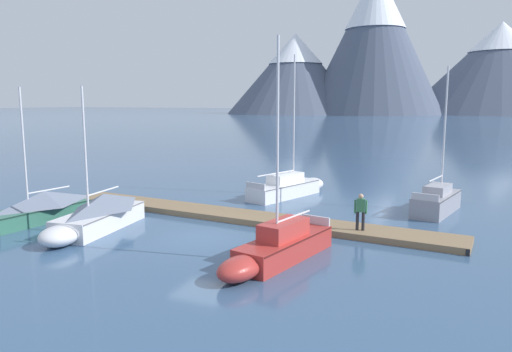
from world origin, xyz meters
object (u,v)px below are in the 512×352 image
sailboat_mid_dock_starboard (277,247)px  person_on_dock (361,210)px  sailboat_nearest_berth (33,209)px  sailboat_second_berth (96,214)px  sailboat_mid_dock_port (289,187)px  sailboat_far_berth (439,200)px

sailboat_mid_dock_starboard → person_on_dock: sailboat_mid_dock_starboard is taller
sailboat_nearest_berth → sailboat_second_berth: 3.97m
sailboat_mid_dock_starboard → person_on_dock: 5.36m
sailboat_second_berth → sailboat_mid_dock_port: 12.92m
sailboat_mid_dock_port → person_on_dock: bearing=-51.3°
sailboat_nearest_berth → sailboat_mid_dock_port: sailboat_mid_dock_port is taller
sailboat_mid_dock_starboard → sailboat_far_berth: (5.16, 11.67, 0.06)m
sailboat_nearest_berth → sailboat_mid_dock_starboard: sailboat_mid_dock_starboard is taller
sailboat_nearest_berth → sailboat_second_berth: bearing=1.7°
sailboat_far_berth → sailboat_second_berth: bearing=-143.9°
sailboat_nearest_berth → sailboat_mid_dock_starboard: bearing=-3.3°
sailboat_nearest_berth → sailboat_mid_dock_starboard: (13.55, -0.79, -0.11)m
sailboat_second_berth → sailboat_mid_dock_port: sailboat_mid_dock_port is taller
sailboat_mid_dock_port → person_on_dock: 9.92m
sailboat_nearest_berth → person_on_dock: 16.25m
sailboat_second_berth → sailboat_nearest_berth: bearing=-178.3°
sailboat_far_berth → sailboat_nearest_berth: bearing=-149.8°
sailboat_mid_dock_starboard → sailboat_second_berth: bearing=174.6°
sailboat_nearest_berth → sailboat_mid_dock_starboard: size_ratio=0.81×
sailboat_second_berth → person_on_dock: size_ratio=4.02×
sailboat_far_berth → person_on_dock: 7.47m
sailboat_second_berth → person_on_dock: (11.76, 3.94, 0.49)m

